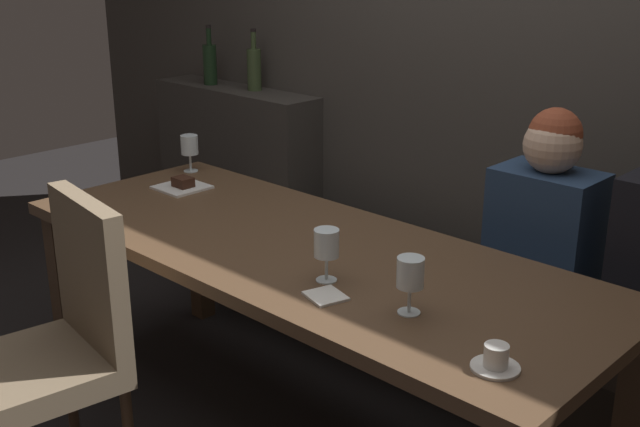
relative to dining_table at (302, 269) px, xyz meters
The scene contains 13 objects.
back_counter 1.87m from the dining_table, 146.14° to the left, with size 1.10×0.28×0.95m, color #38342F.
dining_table is the anchor object (origin of this frame).
banquette_bench 0.82m from the dining_table, 90.00° to the left, with size 2.50×0.44×0.45m.
chair_near_side 0.80m from the dining_table, 114.75° to the right, with size 0.50×0.50×0.98m.
diner_redhead 0.88m from the dining_table, 52.72° to the left, with size 0.36×0.24×0.73m.
wine_bottle_dark_red 2.05m from the dining_table, 149.64° to the left, with size 0.08×0.08×0.33m.
wine_bottle_pale_label 1.82m from the dining_table, 143.14° to the left, with size 0.08×0.08×0.33m.
wine_glass_center_back 1.06m from the dining_table, 163.43° to the left, with size 0.08×0.08×0.16m.
wine_glass_near_left 0.63m from the dining_table, 15.24° to the right, with size 0.08×0.08×0.16m.
wine_glass_end_left 0.36m from the dining_table, 30.68° to the right, with size 0.08×0.08×0.16m.
espresso_cup 0.95m from the dining_table, 15.52° to the right, with size 0.12×0.12×0.06m.
dessert_plate 0.82m from the dining_table, behind, with size 0.19×0.19×0.05m.
folded_napkin 0.43m from the dining_table, 35.49° to the right, with size 0.11×0.10×0.01m, color silver.
Camera 1 is at (1.74, -1.73, 1.71)m, focal length 43.99 mm.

